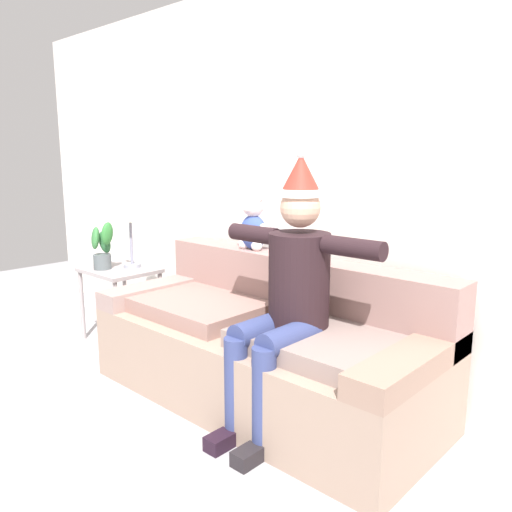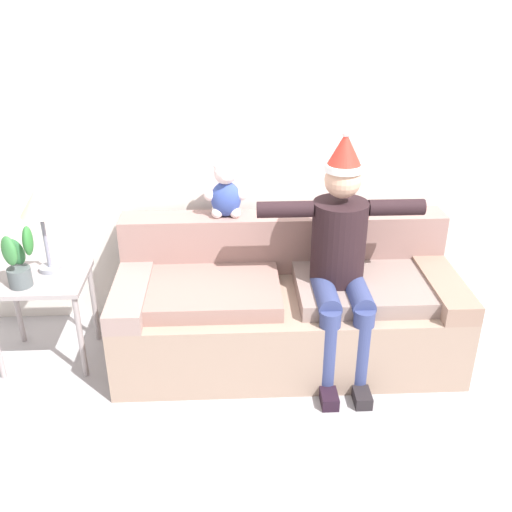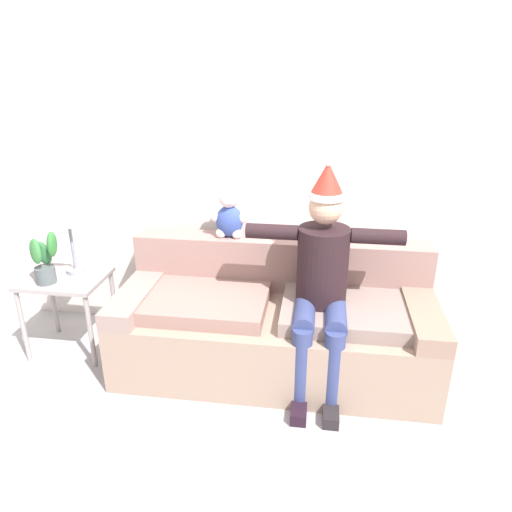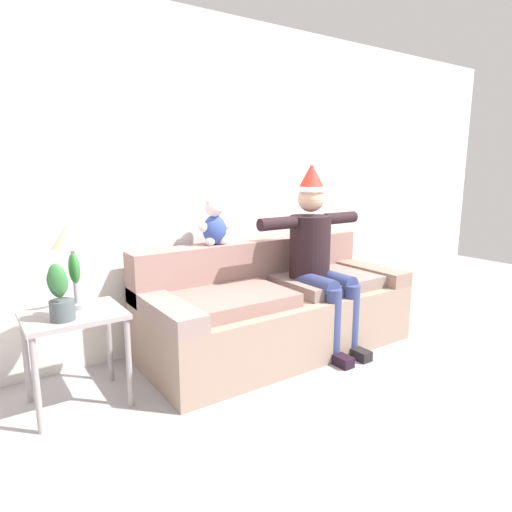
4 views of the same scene
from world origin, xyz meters
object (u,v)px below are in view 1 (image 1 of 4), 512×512
Objects in this scene: table_lamp at (130,213)px; potted_plant at (102,248)px; person_seated at (288,290)px; teddy_bear at (253,225)px; side_table at (120,280)px; couch at (265,347)px.

table_lamp reaches higher than potted_plant.
person_seated reaches higher than teddy_bear.
teddy_bear is (-0.70, 0.47, 0.25)m from person_seated.
teddy_bear is at bearing 15.44° from side_table.
couch is 3.88× the size of table_lamp.
teddy_bear reaches higher than table_lamp.
table_lamp is at bearing 172.80° from person_seated.
teddy_bear is at bearing 142.19° from couch.
couch is 1.69m from table_lamp.
person_seated is at bearing -33.73° from teddy_bear.
couch is 1.70m from potted_plant.
couch is 0.85m from teddy_bear.
potted_plant is at bearing -175.37° from couch.
teddy_bear reaches higher than potted_plant.
potted_plant reaches higher than side_table.
side_table is (-1.19, -0.33, -0.53)m from teddy_bear.
person_seated is at bearing -7.20° from table_lamp.
table_lamp is (-1.53, 0.07, 0.72)m from couch.
side_table is 1.55× the size of potted_plant.
potted_plant is (-1.95, 0.03, -0.01)m from person_seated.
table_lamp is at bearing -168.45° from teddy_bear.
couch is at bearing -2.46° from table_lamp.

